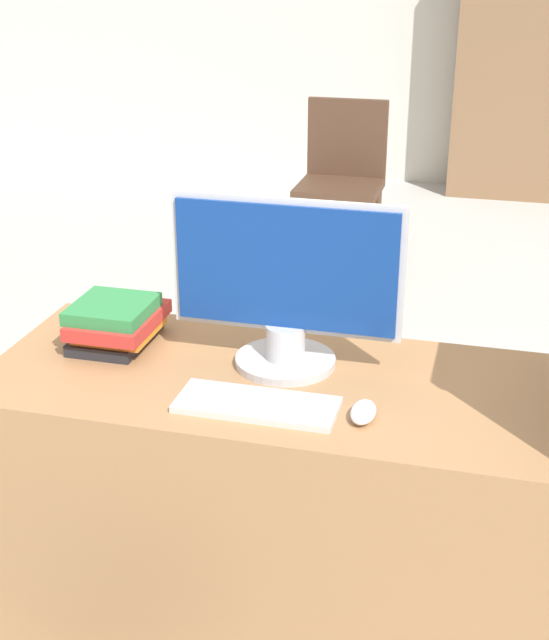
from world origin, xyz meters
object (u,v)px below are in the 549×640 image
(monitor, at_px, (286,288))
(book_stack, at_px, (116,323))
(mouse, at_px, (363,412))
(keyboard, at_px, (257,405))
(far_chair, at_px, (342,174))

(monitor, bearing_deg, book_stack, 179.22)
(monitor, height_order, mouse, monitor)
(keyboard, relative_size, book_stack, 1.38)
(monitor, distance_m, far_chair, 2.86)
(monitor, xyz_separation_m, keyboard, (-0.01, -0.23, -0.19))
(monitor, relative_size, far_chair, 0.62)
(mouse, distance_m, far_chair, 3.10)
(keyboard, xyz_separation_m, far_chair, (-0.37, 3.04, -0.22))
(monitor, relative_size, keyboard, 1.55)
(book_stack, bearing_deg, monitor, -0.78)
(monitor, xyz_separation_m, book_stack, (-0.45, 0.01, -0.14))
(far_chair, bearing_deg, monitor, -29.09)
(book_stack, height_order, far_chair, far_chair)
(keyboard, bearing_deg, far_chair, 97.02)
(monitor, height_order, book_stack, monitor)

